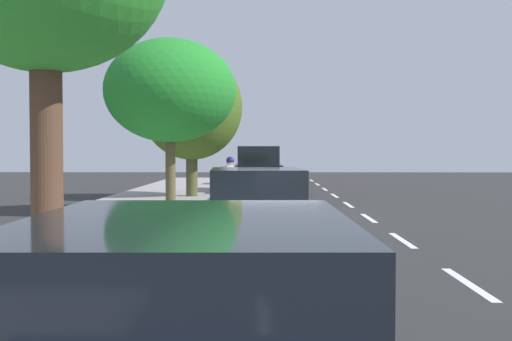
% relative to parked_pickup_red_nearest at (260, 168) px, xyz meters
% --- Properties ---
extents(ground, '(68.92, 68.92, 0.00)m').
position_rel_parked_pickup_red_nearest_xyz_m(ground, '(-0.53, 14.85, -0.90)').
color(ground, '#2B2B2B').
extents(sidewalk, '(4.37, 43.07, 0.12)m').
position_rel_parked_pickup_red_nearest_xyz_m(sidewalk, '(3.35, 14.85, -0.84)').
color(sidewalk, gray).
rests_on(sidewalk, ground).
extents(curb_edge, '(0.16, 43.07, 0.12)m').
position_rel_parked_pickup_red_nearest_xyz_m(curb_edge, '(1.08, 14.85, -0.84)').
color(curb_edge, gray).
rests_on(curb_edge, ground).
extents(lane_stripe_centre, '(0.14, 40.00, 0.01)m').
position_rel_parked_pickup_red_nearest_xyz_m(lane_stripe_centre, '(-3.07, 13.31, -0.90)').
color(lane_stripe_centre, white).
rests_on(lane_stripe_centre, ground).
extents(lane_stripe_bike_edge, '(0.12, 43.07, 0.01)m').
position_rel_parked_pickup_red_nearest_xyz_m(lane_stripe_bike_edge, '(-0.39, 14.85, -0.90)').
color(lane_stripe_bike_edge, white).
rests_on(lane_stripe_bike_edge, ground).
extents(parked_pickup_red_nearest, '(2.22, 5.39, 1.95)m').
position_rel_parked_pickup_red_nearest_xyz_m(parked_pickup_red_nearest, '(0.00, 0.00, 0.00)').
color(parked_pickup_red_nearest, maroon).
rests_on(parked_pickup_red_nearest, ground).
extents(parked_suv_black_second, '(2.03, 4.73, 1.99)m').
position_rel_parked_pickup_red_nearest_xyz_m(parked_suv_black_second, '(0.01, 5.78, 0.13)').
color(parked_suv_black_second, black).
rests_on(parked_suv_black_second, ground).
extents(parked_sedan_silver_mid, '(2.02, 4.49, 1.52)m').
position_rel_parked_pickup_red_nearest_xyz_m(parked_sedan_silver_mid, '(-0.12, 21.58, -0.15)').
color(parked_sedan_silver_mid, '#B7BABF').
rests_on(parked_sedan_silver_mid, ground).
extents(bicycle_at_curb, '(1.62, 0.68, 0.73)m').
position_rel_parked_pickup_red_nearest_xyz_m(bicycle_at_curb, '(0.62, 13.25, -0.54)').
color(bicycle_at_curb, black).
rests_on(bicycle_at_curb, ground).
extents(cyclist_with_backpack, '(0.45, 0.62, 1.63)m').
position_rel_parked_pickup_red_nearest_xyz_m(cyclist_with_backpack, '(0.85, 12.80, 0.09)').
color(cyclist_with_backpack, '#C6B284').
rests_on(cyclist_with_backpack, ground).
extents(street_tree_near_cyclist, '(3.77, 3.77, 5.27)m').
position_rel_parked_pickup_red_nearest_xyz_m(street_tree_near_cyclist, '(2.45, 8.96, 2.52)').
color(street_tree_near_cyclist, '#4B4A27').
rests_on(street_tree_near_cyclist, sidewalk).
extents(street_tree_mid_block, '(3.78, 3.78, 4.90)m').
position_rel_parked_pickup_red_nearest_xyz_m(street_tree_mid_block, '(2.45, 14.31, 2.63)').
color(street_tree_mid_block, brown).
rests_on(street_tree_mid_block, sidewalk).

